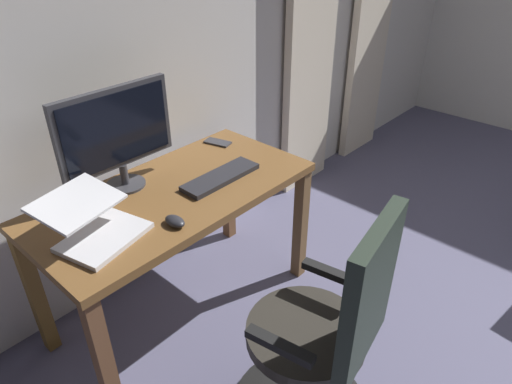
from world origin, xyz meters
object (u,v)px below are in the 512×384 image
office_chair (323,345)px  computer_keyboard (221,177)px  desk (176,209)px  computer_monitor (117,132)px  laptop (94,224)px  cell_phone_face_up (218,142)px  computer_mouse (175,221)px

office_chair → computer_keyboard: office_chair is taller
desk → computer_monitor: size_ratio=2.36×
laptop → cell_phone_face_up: size_ratio=2.81×
desk → computer_keyboard: (-0.21, 0.08, 0.11)m
computer_keyboard → computer_mouse: computer_mouse is taller
laptop → computer_monitor: bearing=-153.8°
computer_monitor → laptop: computer_monitor is taller
computer_mouse → cell_phone_face_up: (-0.65, -0.43, -0.01)m
computer_monitor → computer_mouse: computer_monitor is taller
laptop → cell_phone_face_up: bearing=-177.3°
office_chair → computer_mouse: size_ratio=10.43×
computer_monitor → laptop: (0.30, 0.25, -0.21)m
desk → cell_phone_face_up: size_ratio=8.99×
office_chair → computer_monitor: (0.04, -1.10, 0.52)m
computer_keyboard → cell_phone_face_up: computer_keyboard is taller
computer_keyboard → computer_monitor: bearing=-40.7°
computer_keyboard → laptop: 0.64m
computer_mouse → computer_monitor: bearing=-96.6°
office_chair → laptop: size_ratio=2.58×
cell_phone_face_up → laptop: bearing=0.8°
computer_monitor → computer_mouse: (0.05, 0.42, -0.25)m
computer_monitor → cell_phone_face_up: size_ratio=3.81×
laptop → cell_phone_face_up: 0.94m
laptop → computer_mouse: (-0.25, 0.17, -0.04)m
computer_keyboard → office_chair: bearing=70.2°
cell_phone_face_up → computer_mouse: bearing=18.2°
desk → cell_phone_face_up: (-0.48, -0.21, 0.11)m
computer_monitor → computer_mouse: 0.49m
computer_keyboard → computer_mouse: bearing=18.8°
computer_monitor → cell_phone_face_up: 0.65m
office_chair → computer_keyboard: bearing=60.5°
office_chair → laptop: bearing=102.3°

